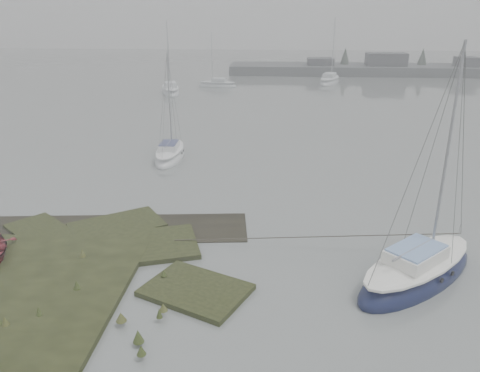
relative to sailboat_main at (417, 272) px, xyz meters
The scene contains 7 objects.
ground 30.23m from the sailboat_main, 106.35° to the left, with size 160.00×160.00×0.00m, color slate.
far_shoreline 63.61m from the sailboat_main, 73.25° to the left, with size 60.00×8.00×4.15m.
sailboat_main is the anchor object (origin of this frame).
sailboat_white 18.95m from the sailboat_main, 130.76° to the left, with size 1.82×5.28×7.41m.
sailboat_far_a 44.31m from the sailboat_main, 113.97° to the left, with size 3.72×6.63×8.90m.
sailboat_far_b 50.28m from the sailboat_main, 87.72° to the left, with size 4.27×6.89×9.25m.
sailboat_far_c 47.84m from the sailboat_main, 105.74° to the left, with size 5.41×2.49×7.36m.
Camera 1 is at (3.11, -14.50, 9.35)m, focal length 35.00 mm.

